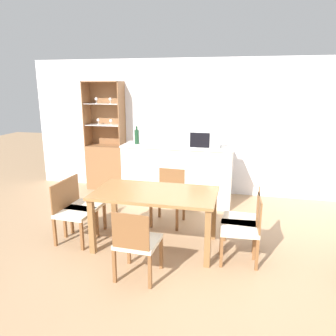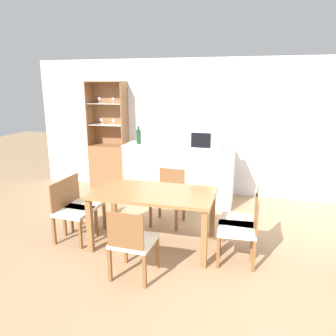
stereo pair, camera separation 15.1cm
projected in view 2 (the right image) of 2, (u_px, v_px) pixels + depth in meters
name	position (u px, v px, depth m)	size (l,w,h in m)	color
ground_plane	(166.00, 256.00, 4.09)	(18.00, 18.00, 0.00)	#A37F5B
wall_back	(202.00, 128.00, 6.23)	(6.80, 0.06, 2.55)	silver
kitchen_counter	(179.00, 174.00, 5.84)	(1.94, 0.58, 1.04)	white
display_cabinet	(109.00, 158.00, 6.67)	(0.75, 0.37, 2.14)	brown
dining_table	(153.00, 199.00, 4.21)	(1.57, 0.86, 0.75)	olive
dining_chair_side_right_near	(240.00, 229.00, 3.87)	(0.47, 0.47, 0.82)	beige
dining_chair_head_near	(132.00, 242.00, 3.55)	(0.46, 0.46, 0.82)	beige
dining_chair_head_far	(169.00, 196.00, 4.98)	(0.47, 0.47, 0.82)	beige
dining_chair_side_right_far	(241.00, 221.00, 4.11)	(0.46, 0.46, 0.82)	beige
dining_chair_side_left_near	(72.00, 211.00, 4.43)	(0.47, 0.47, 0.82)	beige
dining_chair_side_left_far	(81.00, 204.00, 4.67)	(0.47, 0.47, 0.82)	beige
microwave	(207.00, 139.00, 5.52)	(0.51, 0.37, 0.29)	silver
wine_bottle	(139.00, 136.00, 5.85)	(0.08, 0.08, 0.32)	#193D23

